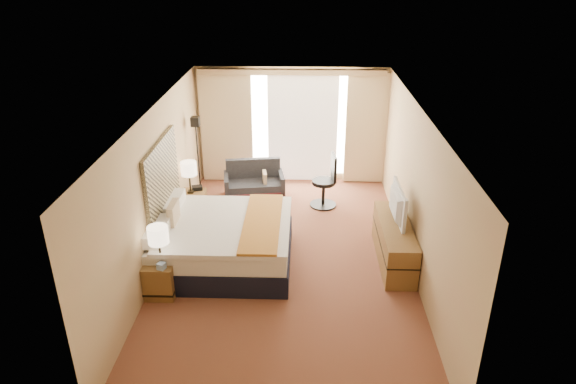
{
  "coord_description": "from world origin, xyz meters",
  "views": [
    {
      "loc": [
        0.29,
        -7.55,
        4.74
      ],
      "look_at": [
        0.02,
        0.4,
        1.08
      ],
      "focal_mm": 32.0,
      "sensor_mm": 36.0,
      "label": 1
    }
  ],
  "objects_px": {
    "nightstand_right": "(194,205)",
    "bed": "(222,241)",
    "desk_chair": "(327,183)",
    "lamp_left": "(158,236)",
    "television": "(393,204)",
    "media_dresser": "(394,243)",
    "floor_lamp": "(197,142)",
    "nightstand_left": "(161,278)",
    "lamp_right": "(189,169)",
    "loveseat": "(254,186)"
  },
  "relations": [
    {
      "from": "nightstand_left",
      "to": "television",
      "type": "xyz_separation_m",
      "value": [
        3.65,
        1.23,
        0.72
      ]
    },
    {
      "from": "lamp_right",
      "to": "floor_lamp",
      "type": "bearing_deg",
      "value": 89.36
    },
    {
      "from": "nightstand_right",
      "to": "lamp_left",
      "type": "bearing_deg",
      "value": -88.82
    },
    {
      "from": "media_dresser",
      "to": "bed",
      "type": "bearing_deg",
      "value": -177.11
    },
    {
      "from": "media_dresser",
      "to": "lamp_right",
      "type": "relative_size",
      "value": 2.82
    },
    {
      "from": "desk_chair",
      "to": "lamp_right",
      "type": "relative_size",
      "value": 1.76
    },
    {
      "from": "nightstand_left",
      "to": "floor_lamp",
      "type": "distance_m",
      "value": 3.5
    },
    {
      "from": "lamp_left",
      "to": "television",
      "type": "relative_size",
      "value": 0.63
    },
    {
      "from": "nightstand_left",
      "to": "media_dresser",
      "type": "bearing_deg",
      "value": 15.84
    },
    {
      "from": "nightstand_left",
      "to": "television",
      "type": "bearing_deg",
      "value": 18.6
    },
    {
      "from": "loveseat",
      "to": "television",
      "type": "bearing_deg",
      "value": -51.1
    },
    {
      "from": "nightstand_right",
      "to": "media_dresser",
      "type": "bearing_deg",
      "value": -21.4
    },
    {
      "from": "bed",
      "to": "floor_lamp",
      "type": "bearing_deg",
      "value": 108.91
    },
    {
      "from": "nightstand_right",
      "to": "media_dresser",
      "type": "height_order",
      "value": "media_dresser"
    },
    {
      "from": "nightstand_right",
      "to": "lamp_right",
      "type": "bearing_deg",
      "value": 170.33
    },
    {
      "from": "nightstand_left",
      "to": "loveseat",
      "type": "distance_m",
      "value": 3.7
    },
    {
      "from": "floor_lamp",
      "to": "lamp_left",
      "type": "distance_m",
      "value": 3.43
    },
    {
      "from": "nightstand_right",
      "to": "loveseat",
      "type": "distance_m",
      "value": 1.51
    },
    {
      "from": "nightstand_left",
      "to": "nightstand_right",
      "type": "xyz_separation_m",
      "value": [
        0.0,
        2.5,
        0.0
      ]
    },
    {
      "from": "nightstand_right",
      "to": "floor_lamp",
      "type": "bearing_deg",
      "value": 92.02
    },
    {
      "from": "nightstand_left",
      "to": "loveseat",
      "type": "bearing_deg",
      "value": 72.75
    },
    {
      "from": "television",
      "to": "lamp_right",
      "type": "bearing_deg",
      "value": 69.67
    },
    {
      "from": "lamp_right",
      "to": "television",
      "type": "height_order",
      "value": "television"
    },
    {
      "from": "nightstand_left",
      "to": "lamp_left",
      "type": "height_order",
      "value": "lamp_left"
    },
    {
      "from": "nightstand_right",
      "to": "lamp_right",
      "type": "height_order",
      "value": "lamp_right"
    },
    {
      "from": "nightstand_right",
      "to": "bed",
      "type": "relative_size",
      "value": 0.24
    },
    {
      "from": "nightstand_left",
      "to": "loveseat",
      "type": "relative_size",
      "value": 0.41
    },
    {
      "from": "floor_lamp",
      "to": "lamp_right",
      "type": "xyz_separation_m",
      "value": [
        -0.01,
        -0.84,
        -0.25
      ]
    },
    {
      "from": "nightstand_left",
      "to": "lamp_right",
      "type": "distance_m",
      "value": 2.62
    },
    {
      "from": "desk_chair",
      "to": "lamp_left",
      "type": "height_order",
      "value": "lamp_left"
    },
    {
      "from": "loveseat",
      "to": "lamp_right",
      "type": "bearing_deg",
      "value": -146.79
    },
    {
      "from": "media_dresser",
      "to": "desk_chair",
      "type": "distance_m",
      "value": 2.37
    },
    {
      "from": "nightstand_left",
      "to": "bed",
      "type": "height_order",
      "value": "bed"
    },
    {
      "from": "loveseat",
      "to": "floor_lamp",
      "type": "bearing_deg",
      "value": -179.53
    },
    {
      "from": "media_dresser",
      "to": "lamp_left",
      "type": "distance_m",
      "value": 3.88
    },
    {
      "from": "bed",
      "to": "floor_lamp",
      "type": "xyz_separation_m",
      "value": [
        -0.84,
        2.45,
        0.89
      ]
    },
    {
      "from": "floor_lamp",
      "to": "nightstand_right",
      "type": "bearing_deg",
      "value": -87.98
    },
    {
      "from": "floor_lamp",
      "to": "television",
      "type": "height_order",
      "value": "floor_lamp"
    },
    {
      "from": "lamp_right",
      "to": "television",
      "type": "relative_size",
      "value": 0.63
    },
    {
      "from": "nightstand_right",
      "to": "lamp_right",
      "type": "distance_m",
      "value": 0.77
    },
    {
      "from": "bed",
      "to": "television",
      "type": "height_order",
      "value": "television"
    },
    {
      "from": "media_dresser",
      "to": "floor_lamp",
      "type": "height_order",
      "value": "floor_lamp"
    },
    {
      "from": "nightstand_right",
      "to": "media_dresser",
      "type": "relative_size",
      "value": 0.31
    },
    {
      "from": "bed",
      "to": "lamp_left",
      "type": "height_order",
      "value": "lamp_left"
    },
    {
      "from": "lamp_left",
      "to": "desk_chair",
      "type": "bearing_deg",
      "value": 51.36
    },
    {
      "from": "loveseat",
      "to": "media_dresser",
      "type": "bearing_deg",
      "value": -52.68
    },
    {
      "from": "bed",
      "to": "desk_chair",
      "type": "xyz_separation_m",
      "value": [
        1.82,
        2.25,
        0.1
      ]
    },
    {
      "from": "lamp_right",
      "to": "television",
      "type": "distance_m",
      "value": 3.9
    },
    {
      "from": "nightstand_left",
      "to": "bed",
      "type": "relative_size",
      "value": 0.24
    },
    {
      "from": "desk_chair",
      "to": "floor_lamp",
      "type": "bearing_deg",
      "value": 169.22
    }
  ]
}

